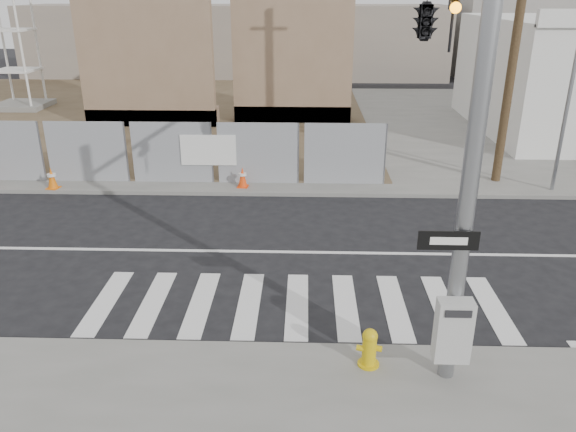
{
  "coord_description": "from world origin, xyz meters",
  "views": [
    {
      "loc": [
        0.13,
        -12.53,
        6.05
      ],
      "look_at": [
        -0.23,
        -1.07,
        1.4
      ],
      "focal_mm": 35.0,
      "sensor_mm": 36.0,
      "label": 1
    }
  ],
  "objects_px": {
    "traffic_cone_c": "(52,178)",
    "traffic_cone_d": "(243,177)",
    "signal_pole": "(437,65)",
    "fire_hydrant": "(369,348)"
  },
  "relations": [
    {
      "from": "signal_pole",
      "to": "traffic_cone_c",
      "type": "xyz_separation_m",
      "value": [
        -10.43,
        6.27,
        -4.32
      ]
    },
    {
      "from": "signal_pole",
      "to": "fire_hydrant",
      "type": "distance_m",
      "value": 5.17
    },
    {
      "from": "signal_pole",
      "to": "traffic_cone_c",
      "type": "distance_m",
      "value": 12.91
    },
    {
      "from": "fire_hydrant",
      "to": "traffic_cone_d",
      "type": "relative_size",
      "value": 1.06
    },
    {
      "from": "signal_pole",
      "to": "traffic_cone_d",
      "type": "distance_m",
      "value": 9.03
    },
    {
      "from": "traffic_cone_d",
      "to": "traffic_cone_c",
      "type": "bearing_deg",
      "value": -176.82
    },
    {
      "from": "signal_pole",
      "to": "traffic_cone_c",
      "type": "height_order",
      "value": "signal_pole"
    },
    {
      "from": "traffic_cone_c",
      "to": "traffic_cone_d",
      "type": "relative_size",
      "value": 1.05
    },
    {
      "from": "signal_pole",
      "to": "traffic_cone_c",
      "type": "relative_size",
      "value": 10.14
    },
    {
      "from": "traffic_cone_c",
      "to": "traffic_cone_d",
      "type": "xyz_separation_m",
      "value": [
        6.06,
        0.34,
        -0.02
      ]
    }
  ]
}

